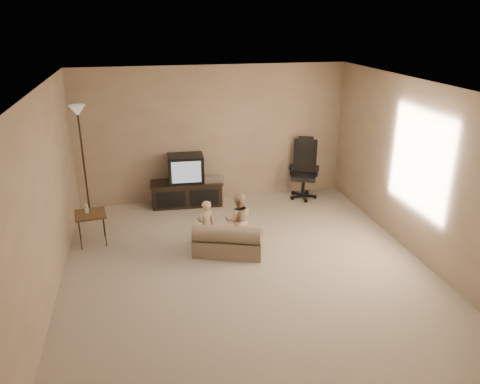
% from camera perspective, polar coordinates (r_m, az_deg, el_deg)
% --- Properties ---
extents(floor, '(5.50, 5.50, 0.00)m').
position_cam_1_polar(floor, '(6.65, 0.76, -9.16)').
color(floor, '#B8AB92').
rests_on(floor, ground).
extents(room_shell, '(5.50, 5.50, 5.50)m').
position_cam_1_polar(room_shell, '(6.04, 0.83, 3.41)').
color(room_shell, silver).
rests_on(room_shell, floor).
extents(tv_stand, '(1.35, 0.56, 0.95)m').
position_cam_1_polar(tv_stand, '(8.65, -6.51, 0.92)').
color(tv_stand, black).
rests_on(tv_stand, floor).
extents(office_chair, '(0.70, 0.71, 1.16)m').
position_cam_1_polar(office_chair, '(9.05, 7.79, 1.90)').
color(office_chair, black).
rests_on(office_chair, floor).
extents(side_table, '(0.51, 0.51, 0.68)m').
position_cam_1_polar(side_table, '(7.46, -17.83, -2.60)').
color(side_table, brown).
rests_on(side_table, floor).
extents(floor_lamp, '(0.30, 0.30, 1.96)m').
position_cam_1_polar(floor_lamp, '(8.17, -18.86, 6.32)').
color(floor_lamp, '#312115').
rests_on(floor_lamp, floor).
extents(child_sofa, '(1.13, 0.86, 0.49)m').
position_cam_1_polar(child_sofa, '(6.91, -1.44, -6.05)').
color(child_sofa, gray).
rests_on(child_sofa, floor).
extents(toddler_left, '(0.34, 0.29, 0.79)m').
position_cam_1_polar(toddler_left, '(6.97, -4.14, -4.09)').
color(toddler_left, '#D8AF87').
rests_on(toddler_left, floor).
extents(toddler_right, '(0.43, 0.26, 0.86)m').
position_cam_1_polar(toddler_right, '(7.04, -0.22, -3.43)').
color(toddler_right, '#D8AF87').
rests_on(toddler_right, floor).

